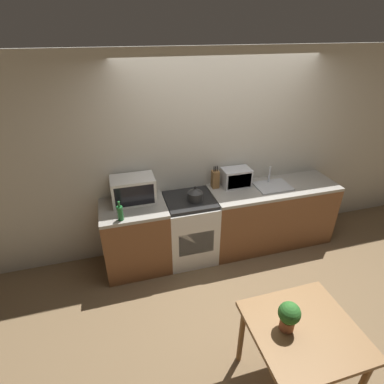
{
  "coord_description": "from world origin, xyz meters",
  "views": [
    {
      "loc": [
        -1.33,
        -2.39,
        2.79
      ],
      "look_at": [
        -0.47,
        0.61,
        1.05
      ],
      "focal_mm": 28.0,
      "sensor_mm": 36.0,
      "label": 1
    }
  ],
  "objects_px": {
    "dining_table": "(303,337)",
    "bottle": "(120,213)",
    "kettle": "(195,195)",
    "microwave": "(133,190)",
    "toaster_oven": "(236,178)",
    "stove_range": "(190,228)"
  },
  "relations": [
    {
      "from": "kettle",
      "to": "bottle",
      "type": "height_order",
      "value": "bottle"
    },
    {
      "from": "kettle",
      "to": "toaster_oven",
      "type": "xyz_separation_m",
      "value": [
        0.63,
        0.22,
        0.04
      ]
    },
    {
      "from": "dining_table",
      "to": "stove_range",
      "type": "bearing_deg",
      "value": 101.87
    },
    {
      "from": "stove_range",
      "to": "toaster_oven",
      "type": "relative_size",
      "value": 2.42
    },
    {
      "from": "microwave",
      "to": "bottle",
      "type": "xyz_separation_m",
      "value": [
        -0.19,
        -0.36,
        -0.07
      ]
    },
    {
      "from": "kettle",
      "to": "bottle",
      "type": "xyz_separation_m",
      "value": [
        -0.91,
        -0.18,
        0.01
      ]
    },
    {
      "from": "microwave",
      "to": "toaster_oven",
      "type": "bearing_deg",
      "value": 1.71
    },
    {
      "from": "kettle",
      "to": "bottle",
      "type": "bearing_deg",
      "value": -169.1
    },
    {
      "from": "dining_table",
      "to": "bottle",
      "type": "bearing_deg",
      "value": 127.05
    },
    {
      "from": "stove_range",
      "to": "bottle",
      "type": "distance_m",
      "value": 1.04
    },
    {
      "from": "stove_range",
      "to": "toaster_oven",
      "type": "bearing_deg",
      "value": 13.68
    },
    {
      "from": "microwave",
      "to": "bottle",
      "type": "distance_m",
      "value": 0.41
    },
    {
      "from": "stove_range",
      "to": "kettle",
      "type": "height_order",
      "value": "kettle"
    },
    {
      "from": "microwave",
      "to": "kettle",
      "type": "bearing_deg",
      "value": -13.96
    },
    {
      "from": "microwave",
      "to": "toaster_oven",
      "type": "distance_m",
      "value": 1.36
    },
    {
      "from": "microwave",
      "to": "toaster_oven",
      "type": "height_order",
      "value": "microwave"
    },
    {
      "from": "stove_range",
      "to": "dining_table",
      "type": "xyz_separation_m",
      "value": [
        0.4,
        -1.89,
        0.19
      ]
    },
    {
      "from": "toaster_oven",
      "to": "microwave",
      "type": "bearing_deg",
      "value": -178.29
    },
    {
      "from": "microwave",
      "to": "dining_table",
      "type": "relative_size",
      "value": 0.63
    },
    {
      "from": "microwave",
      "to": "bottle",
      "type": "bearing_deg",
      "value": -117.81
    },
    {
      "from": "dining_table",
      "to": "toaster_oven",
      "type": "bearing_deg",
      "value": 81.99
    },
    {
      "from": "kettle",
      "to": "microwave",
      "type": "height_order",
      "value": "microwave"
    }
  ]
}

